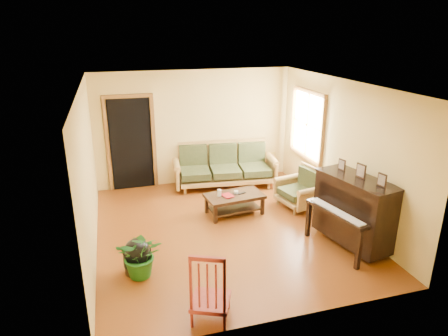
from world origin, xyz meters
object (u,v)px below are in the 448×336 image
object	(u,v)px
potted_plant	(141,254)
coffee_table	(234,204)
piano	(354,212)
red_chair	(210,284)
sofa	(225,166)
armchair	(298,188)
footstool	(138,260)
ceramic_crock	(272,170)

from	to	relation	value
potted_plant	coffee_table	bearing A→B (deg)	39.94
coffee_table	piano	world-z (taller)	piano
red_chair	sofa	bearing A→B (deg)	95.20
piano	potted_plant	xyz separation A→B (m)	(-3.46, 0.06, -0.24)
sofa	piano	size ratio (longest dim) A/B	1.69
coffee_table	potted_plant	distance (m)	2.52
armchair	red_chair	bearing A→B (deg)	-144.87
sofa	armchair	distance (m)	1.87
sofa	coffee_table	xyz separation A→B (m)	(-0.23, -1.46, -0.29)
sofa	footstool	bearing A→B (deg)	-120.62
armchair	ceramic_crock	distance (m)	1.87
piano	potted_plant	world-z (taller)	piano
footstool	red_chair	xyz separation A→B (m)	(0.80, -1.29, 0.30)
armchair	ceramic_crock	xyz separation A→B (m)	(0.21, 1.84, -0.28)
piano	red_chair	xyz separation A→B (m)	(-2.71, -1.09, -0.10)
potted_plant	sofa	bearing A→B (deg)	54.88
coffee_table	red_chair	size ratio (longest dim) A/B	1.11
ceramic_crock	potted_plant	bearing A→B (deg)	-135.51
sofa	red_chair	distance (m)	4.46
piano	sofa	bearing A→B (deg)	100.37
footstool	ceramic_crock	distance (m)	4.80
armchair	footstool	world-z (taller)	armchair
piano	ceramic_crock	world-z (taller)	piano
ceramic_crock	potted_plant	size ratio (longest dim) A/B	0.36
sofa	ceramic_crock	bearing A→B (deg)	20.59
coffee_table	potted_plant	world-z (taller)	potted_plant
footstool	sofa	bearing A→B (deg)	53.02
coffee_table	red_chair	bearing A→B (deg)	-113.12
coffee_table	armchair	size ratio (longest dim) A/B	1.34
coffee_table	red_chair	world-z (taller)	red_chair
potted_plant	piano	bearing A→B (deg)	-1.07
red_chair	coffee_table	bearing A→B (deg)	90.60
red_chair	ceramic_crock	world-z (taller)	red_chair
piano	footstool	distance (m)	3.54
armchair	footstool	size ratio (longest dim) A/B	1.97
armchair	ceramic_crock	size ratio (longest dim) A/B	3.12
sofa	potted_plant	xyz separation A→B (m)	(-2.16, -3.07, -0.13)
coffee_table	piano	bearing A→B (deg)	-47.68
ceramic_crock	piano	bearing A→B (deg)	-90.16
sofa	piano	distance (m)	3.40
coffee_table	piano	distance (m)	2.30
coffee_table	ceramic_crock	size ratio (longest dim) A/B	4.19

